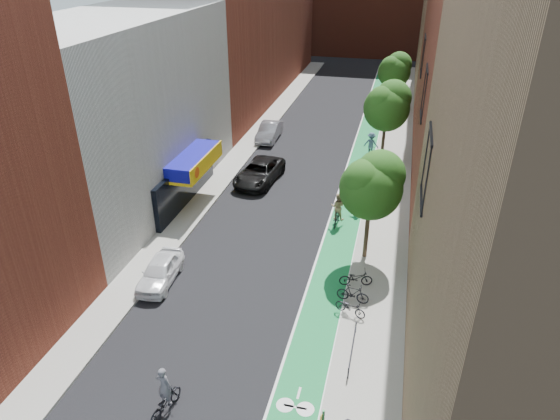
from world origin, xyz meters
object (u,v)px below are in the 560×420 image
Objects in this scene: parked_car_black at (259,172)px; parked_car_silver at (269,131)px; cyclist_lane_mid at (360,200)px; cyclist_lead at (165,397)px; parked_car_white at (160,271)px; cyclist_lane_near at (337,211)px; cyclist_lane_far at (371,147)px.

parked_car_black reaches higher than parked_car_silver.
parked_car_silver is 14.98m from cyclist_lane_mid.
parked_car_silver is at bearing -63.19° from cyclist_lane_mid.
cyclist_lead reaches higher than parked_car_black.
parked_car_silver reaches higher than parked_car_white.
cyclist_lane_near is 0.95× the size of cyclist_lane_far.
parked_car_black is 8.20m from cyclist_lane_near.
cyclist_lane_mid is (9.30, -11.74, 0.07)m from parked_car_silver.
parked_car_black is 10.06m from cyclist_lane_far.
cyclist_lane_far reaches higher than parked_car_silver.
cyclist_lane_near reaches higher than parked_car_silver.
cyclist_lead is 27.81m from cyclist_lane_far.
parked_car_silver is 16.05m from cyclist_lane_near.
cyclist_lead is 18.70m from cyclist_lane_mid.
parked_car_white is 1.85× the size of cyclist_lane_mid.
cyclist_lane_mid is (9.30, 10.36, 0.17)m from parked_car_white.
cyclist_lane_near is 2.41m from cyclist_lane_mid.
cyclist_lane_far reaches higher than parked_car_white.
parked_car_white is at bearing -90.94° from parked_car_black.
cyclist_lane_mid is (1.18, 2.11, -0.08)m from cyclist_lane_near.
cyclist_lane_near is (8.12, -13.84, 0.16)m from parked_car_silver.
cyclist_lead reaches higher than cyclist_lane_mid.
cyclist_lane_far is (9.23, -2.35, 0.27)m from parked_car_silver.
parked_car_silver is at bearing -70.02° from cyclist_lead.
cyclist_lane_far is at bearing -101.18° from cyclist_lane_mid.
cyclist_lane_mid reaches higher than parked_car_black.
cyclist_lane_near is at bearing 95.86° from cyclist_lane_far.
cyclist_lead is (3.86, -29.63, -0.05)m from parked_car_silver.
parked_car_black is 1.19× the size of parked_car_silver.
parked_car_black is 2.58× the size of cyclist_lane_near.
parked_car_silver is 2.18× the size of cyclist_lead.
cyclist_lead is (2.26, -20.74, -0.05)m from parked_car_black.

